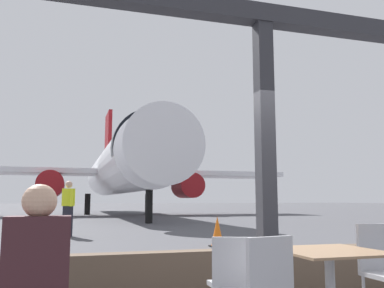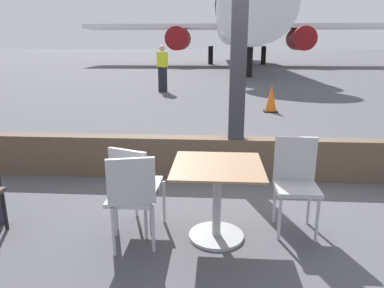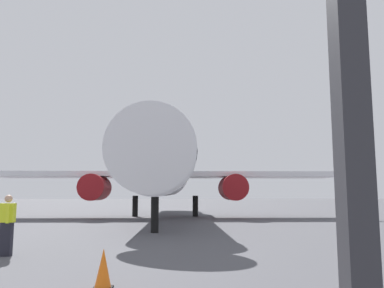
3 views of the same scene
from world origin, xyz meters
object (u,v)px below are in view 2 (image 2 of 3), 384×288
Objects in this scene: ground_crew_worker at (163,68)px; traffic_cone at (271,99)px; dining_table at (217,195)px; cafe_chair_aisle_left at (296,177)px; cafe_chair_window_right at (135,181)px; airplane at (239,23)px; cafe_chair_window_left at (132,194)px.

traffic_cone is at bearing -48.61° from ground_crew_worker.
traffic_cone is (1.45, 6.72, -0.08)m from dining_table.
cafe_chair_window_right is at bearing -174.21° from cafe_chair_aisle_left.
dining_table is at bearing -102.16° from traffic_cone.
airplane is 22.22m from traffic_cone.
airplane is at bearing 86.53° from dining_table.
cafe_chair_window_right is 7.00m from traffic_cone.
cafe_chair_aisle_left reaches higher than cafe_chair_window_right.
ground_crew_worker is (-2.11, 10.76, 0.47)m from dining_table.
ground_crew_worker is (-3.85, -17.96, -2.63)m from airplane.
cafe_chair_window_left is 0.03× the size of airplane.
cafe_chair_window_right is 28.89m from airplane.
airplane is at bearing 88.02° from cafe_chair_aisle_left.
traffic_cone is at bearing 83.90° from cafe_chair_aisle_left.
cafe_chair_window_right is at bearing -108.59° from traffic_cone.
cafe_chair_window_right is 10.76m from ground_crew_worker.
cafe_chair_window_left is (-0.74, -0.24, 0.10)m from dining_table.
dining_table is at bearing -161.99° from cafe_chair_aisle_left.
cafe_chair_window_left reaches higher than cafe_chair_window_right.
cafe_chair_window_right is (-0.78, 0.09, 0.08)m from dining_table.
ground_crew_worker reaches higher than dining_table.
cafe_chair_aisle_left reaches higher than dining_table.
cafe_chair_window_left is 1.57m from cafe_chair_aisle_left.
cafe_chair_aisle_left is 1.23× the size of traffic_cone.
airplane reaches higher than cafe_chair_window_right.
ground_crew_worker is at bearing -102.09° from airplane.
cafe_chair_window_right is at bearing -95.04° from airplane.
cafe_chair_aisle_left is at bearing -74.77° from ground_crew_worker.
cafe_chair_aisle_left is (1.54, 0.16, 0.02)m from cafe_chair_window_right.
cafe_chair_window_left is 11.09m from ground_crew_worker.
cafe_chair_aisle_left is 0.52× the size of ground_crew_worker.
dining_table is 0.03× the size of airplane.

